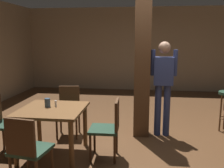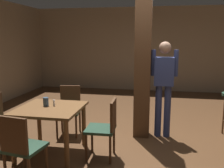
{
  "view_description": "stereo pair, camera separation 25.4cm",
  "coord_description": "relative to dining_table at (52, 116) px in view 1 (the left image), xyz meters",
  "views": [
    {
      "loc": [
        0.03,
        -4.13,
        1.78
      ],
      "look_at": [
        -0.52,
        0.23,
        0.97
      ],
      "focal_mm": 40.0,
      "sensor_mm": 36.0,
      "label": 1
    },
    {
      "loc": [
        0.28,
        -4.09,
        1.78
      ],
      "look_at": [
        -0.52,
        0.23,
        0.97
      ],
      "focal_mm": 40.0,
      "sensor_mm": 36.0,
      "label": 2
    }
  ],
  "objects": [
    {
      "name": "dining_table",
      "position": [
        0.0,
        0.0,
        0.0
      ],
      "size": [
        0.94,
        0.94,
        0.74
      ],
      "color": "brown",
      "rests_on": "ground_plane"
    },
    {
      "name": "chair_west",
      "position": [
        -0.84,
        0.01,
        -0.11
      ],
      "size": [
        0.43,
        0.43,
        0.89
      ],
      "color": "#1E3828",
      "rests_on": "ground_plane"
    },
    {
      "name": "chair_north",
      "position": [
        -0.01,
        0.84,
        -0.11
      ],
      "size": [
        0.47,
        0.47,
        0.89
      ],
      "color": "#1E3828",
      "rests_on": "ground_plane"
    },
    {
      "name": "chair_south",
      "position": [
        0.01,
        -0.86,
        -0.11
      ],
      "size": [
        0.48,
        0.48,
        0.89
      ],
      "color": "#1E3828",
      "rests_on": "ground_plane"
    },
    {
      "name": "pillar",
      "position": [
        1.32,
        1.0,
        0.78
      ],
      "size": [
        0.28,
        0.28,
        2.8
      ],
      "primitive_type": "cube",
      "color": "#4C301C",
      "rests_on": "ground_plane"
    },
    {
      "name": "napkin_cup",
      "position": [
        -0.09,
        0.06,
        0.19
      ],
      "size": [
        0.08,
        0.08,
        0.13
      ],
      "primitive_type": "cylinder",
      "color": "#33475B",
      "rests_on": "dining_table"
    },
    {
      "name": "wall_back",
      "position": [
        1.31,
        5.17,
        0.78
      ],
      "size": [
        8.0,
        0.1,
        2.8
      ],
      "primitive_type": "cube",
      "color": "gray",
      "rests_on": "ground_plane"
    },
    {
      "name": "standing_person",
      "position": [
        1.7,
        1.03,
        0.38
      ],
      "size": [
        0.47,
        0.22,
        1.72
      ],
      "color": "navy",
      "rests_on": "ground_plane"
    },
    {
      "name": "salt_shaker",
      "position": [
        0.03,
        0.09,
        0.17
      ],
      "size": [
        0.03,
        0.03,
        0.09
      ],
      "primitive_type": "cylinder",
      "color": "silver",
      "rests_on": "dining_table"
    },
    {
      "name": "chair_east",
      "position": [
        0.86,
        0.0,
        -0.11
      ],
      "size": [
        0.43,
        0.43,
        0.89
      ],
      "color": "#1E3828",
      "rests_on": "ground_plane"
    },
    {
      "name": "ground_plane",
      "position": [
        1.31,
        0.67,
        -0.62
      ],
      "size": [
        10.8,
        10.8,
        0.0
      ],
      "primitive_type": "plane",
      "color": "#4C301C"
    }
  ]
}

